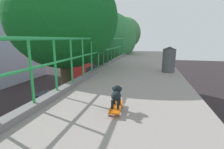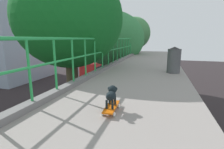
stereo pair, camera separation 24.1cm
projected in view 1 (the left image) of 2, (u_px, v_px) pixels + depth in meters
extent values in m
cylinder|color=green|center=(31.00, 72.00, 2.69)|extent=(0.04, 0.04, 1.03)
cylinder|color=green|center=(55.00, 65.00, 3.36)|extent=(0.04, 0.04, 1.03)
cylinder|color=green|center=(71.00, 61.00, 4.04)|extent=(0.04, 0.04, 1.03)
cylinder|color=green|center=(83.00, 58.00, 4.71)|extent=(0.04, 0.04, 1.03)
cylinder|color=green|center=(91.00, 55.00, 5.39)|extent=(0.04, 0.04, 1.03)
cylinder|color=green|center=(98.00, 53.00, 6.07)|extent=(0.04, 0.04, 1.03)
cylinder|color=green|center=(103.00, 52.00, 6.74)|extent=(0.04, 0.04, 1.03)
cylinder|color=green|center=(108.00, 51.00, 7.42)|extent=(0.04, 0.04, 1.03)
cylinder|color=green|center=(111.00, 50.00, 8.10)|extent=(0.04, 0.04, 1.03)
cylinder|color=green|center=(115.00, 49.00, 8.77)|extent=(0.04, 0.04, 1.03)
cylinder|color=green|center=(117.00, 48.00, 9.45)|extent=(0.04, 0.04, 1.03)
cylinder|color=green|center=(119.00, 48.00, 10.13)|extent=(0.04, 0.04, 1.03)
cylinder|color=green|center=(121.00, 47.00, 10.80)|extent=(0.04, 0.04, 1.03)
cylinder|color=green|center=(123.00, 47.00, 11.48)|extent=(0.04, 0.04, 1.03)
cylinder|color=green|center=(125.00, 46.00, 12.16)|extent=(0.04, 0.04, 1.03)
cylinder|color=green|center=(126.00, 46.00, 12.83)|extent=(0.04, 0.04, 1.03)
cylinder|color=green|center=(127.00, 45.00, 13.51)|extent=(0.04, 0.04, 1.03)
cylinder|color=green|center=(129.00, 45.00, 14.19)|extent=(0.04, 0.04, 1.03)
cylinder|color=green|center=(130.00, 45.00, 14.86)|extent=(0.04, 0.04, 1.03)
cube|color=red|center=(54.00, 124.00, 13.02)|extent=(1.78, 4.32, 0.58)
cube|color=#1E232B|center=(52.00, 119.00, 12.71)|extent=(1.58, 1.90, 0.51)
cube|color=silver|center=(52.00, 115.00, 12.65)|extent=(0.36, 0.16, 0.12)
cylinder|color=black|center=(73.00, 119.00, 14.21)|extent=(0.23, 0.67, 0.67)
cylinder|color=black|center=(54.00, 117.00, 14.58)|extent=(0.23, 0.67, 0.67)
cylinder|color=black|center=(54.00, 137.00, 11.51)|extent=(0.23, 0.67, 0.67)
cylinder|color=black|center=(32.00, 134.00, 11.88)|extent=(0.23, 0.67, 0.67)
cube|color=navy|center=(45.00, 102.00, 17.43)|extent=(1.82, 4.29, 0.58)
cube|color=#1E232B|center=(46.00, 96.00, 17.55)|extent=(1.67, 1.94, 0.56)
cylinder|color=black|center=(45.00, 110.00, 15.99)|extent=(0.24, 0.64, 0.64)
cylinder|color=black|center=(29.00, 108.00, 16.37)|extent=(0.24, 0.64, 0.64)
cylinder|color=black|center=(60.00, 100.00, 18.58)|extent=(0.24, 0.64, 0.64)
cylinder|color=black|center=(45.00, 99.00, 18.96)|extent=(0.24, 0.64, 0.64)
cube|color=black|center=(89.00, 94.00, 19.94)|extent=(1.66, 4.46, 0.67)
cube|color=#1E232B|center=(88.00, 89.00, 19.47)|extent=(1.42, 1.98, 0.56)
cylinder|color=black|center=(99.00, 92.00, 21.19)|extent=(0.22, 0.70, 0.70)
cylinder|color=black|center=(87.00, 91.00, 21.54)|extent=(0.22, 0.70, 0.70)
cylinder|color=black|center=(91.00, 100.00, 18.44)|extent=(0.22, 0.70, 0.70)
cylinder|color=black|center=(78.00, 99.00, 18.78)|extent=(0.22, 0.70, 0.70)
cube|color=red|center=(91.00, 68.00, 31.04)|extent=(2.42, 11.96, 2.91)
cube|color=black|center=(91.00, 65.00, 30.94)|extent=(2.44, 11.00, 0.70)
cylinder|color=black|center=(103.00, 70.00, 35.04)|extent=(0.28, 0.96, 0.96)
cylinder|color=black|center=(93.00, 70.00, 35.55)|extent=(0.28, 0.96, 0.96)
cylinder|color=black|center=(91.00, 79.00, 27.91)|extent=(0.28, 0.96, 0.96)
cylinder|color=black|center=(78.00, 78.00, 28.42)|extent=(0.28, 0.96, 0.96)
cylinder|color=#483F2B|center=(70.00, 124.00, 7.42)|extent=(0.48, 0.48, 6.50)
ellipsoid|color=#156324|center=(64.00, 19.00, 6.51)|extent=(4.17, 4.17, 3.80)
cylinder|color=#49411F|center=(104.00, 89.00, 14.30)|extent=(0.36, 0.36, 5.47)
ellipsoid|color=#358245|center=(103.00, 39.00, 13.44)|extent=(5.24, 5.24, 4.27)
cylinder|color=#513322|center=(124.00, 65.00, 24.40)|extent=(0.47, 0.47, 6.44)
ellipsoid|color=#44874A|center=(125.00, 33.00, 23.48)|extent=(4.41, 4.41, 4.37)
cube|color=orange|center=(116.00, 107.00, 2.72)|extent=(0.19, 0.55, 0.02)
cylinder|color=white|center=(123.00, 105.00, 2.88)|extent=(0.03, 0.07, 0.07)
cylinder|color=white|center=(112.00, 105.00, 2.91)|extent=(0.03, 0.07, 0.07)
cylinder|color=white|center=(121.00, 114.00, 2.54)|extent=(0.03, 0.07, 0.07)
cylinder|color=white|center=(109.00, 113.00, 2.57)|extent=(0.03, 0.07, 0.07)
cylinder|color=black|center=(120.00, 100.00, 2.77)|extent=(0.04, 0.04, 0.13)
cylinder|color=black|center=(114.00, 100.00, 2.78)|extent=(0.04, 0.04, 0.13)
cylinder|color=black|center=(118.00, 105.00, 2.58)|extent=(0.04, 0.04, 0.13)
cylinder|color=black|center=(112.00, 104.00, 2.60)|extent=(0.04, 0.04, 0.13)
ellipsoid|color=black|center=(116.00, 96.00, 2.66)|extent=(0.17, 0.26, 0.14)
sphere|color=black|center=(117.00, 90.00, 2.75)|extent=(0.14, 0.14, 0.14)
ellipsoid|color=black|center=(118.00, 89.00, 2.81)|extent=(0.05, 0.07, 0.04)
sphere|color=black|center=(120.00, 89.00, 2.74)|extent=(0.06, 0.06, 0.06)
sphere|color=black|center=(114.00, 88.00, 2.75)|extent=(0.06, 0.06, 0.06)
sphere|color=black|center=(115.00, 96.00, 2.52)|extent=(0.07, 0.07, 0.07)
cylinder|color=#4E5053|center=(169.00, 61.00, 5.88)|extent=(0.44, 0.44, 0.81)
cone|color=black|center=(170.00, 48.00, 5.79)|extent=(0.44, 0.44, 0.10)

